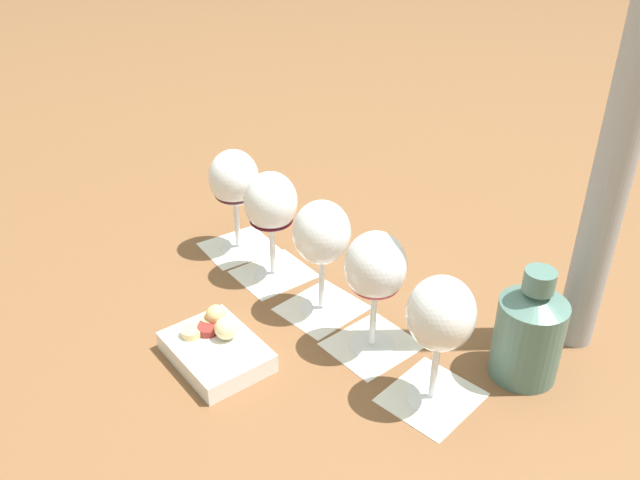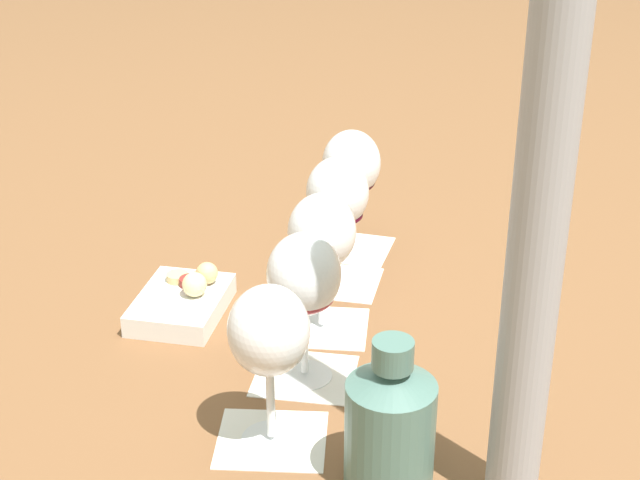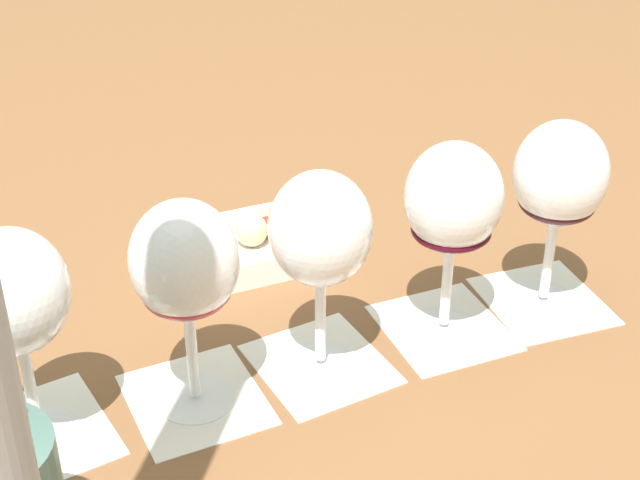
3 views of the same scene
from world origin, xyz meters
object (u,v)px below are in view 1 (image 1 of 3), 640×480
object	(u,v)px
wine_glass_3	(271,206)
umbrella_pole	(634,86)
wine_glass_1	(375,271)
ceramic_vase	(529,331)
wine_glass_4	(234,182)
wine_glass_0	(440,319)
wine_glass_2	(322,238)
snack_dish	(216,347)

from	to	relation	value
wine_glass_3	umbrella_pole	xyz separation A→B (m)	(-0.48, -0.00, 0.25)
wine_glass_1	ceramic_vase	size ratio (longest dim) A/B	1.11
wine_glass_4	umbrella_pole	bearing A→B (deg)	174.57
wine_glass_3	ceramic_vase	xyz separation A→B (m)	(-0.42, 0.10, -0.06)
wine_glass_0	wine_glass_2	world-z (taller)	same
wine_glass_0	ceramic_vase	distance (m)	0.15
wine_glass_3	ceramic_vase	size ratio (longest dim) A/B	1.11
wine_glass_2	umbrella_pole	world-z (taller)	umbrella_pole
wine_glass_2	umbrella_pole	distance (m)	0.45
wine_glass_3	wine_glass_4	distance (m)	0.11
wine_glass_3	wine_glass_4	xyz separation A→B (m)	(0.09, -0.06, -0.00)
umbrella_pole	wine_glass_2	bearing A→B (deg)	10.06
wine_glass_0	snack_dish	xyz separation A→B (m)	(0.30, 0.03, -0.11)
wine_glass_4	umbrella_pole	world-z (taller)	umbrella_pole
wine_glass_2	ceramic_vase	size ratio (longest dim) A/B	1.11
snack_dish	umbrella_pole	world-z (taller)	umbrella_pole
wine_glass_0	snack_dish	bearing A→B (deg)	5.24
ceramic_vase	wine_glass_0	bearing A→B (deg)	40.99
wine_glass_1	wine_glass_3	size ratio (longest dim) A/B	1.00
wine_glass_1	snack_dish	bearing A→B (deg)	27.20
wine_glass_1	wine_glass_2	bearing A→B (deg)	-29.86
wine_glass_2	snack_dish	size ratio (longest dim) A/B	1.02
ceramic_vase	snack_dish	distance (m)	0.43
wine_glass_0	ceramic_vase	bearing A→B (deg)	-139.01
wine_glass_3	umbrella_pole	distance (m)	0.54
wine_glass_4	snack_dish	distance (m)	0.32
ceramic_vase	umbrella_pole	world-z (taller)	umbrella_pole
wine_glass_1	wine_glass_4	bearing A→B (deg)	-30.40
wine_glass_3	wine_glass_0	bearing A→B (deg)	148.18
wine_glass_2	ceramic_vase	distance (m)	0.32
wine_glass_0	snack_dish	world-z (taller)	wine_glass_0
wine_glass_1	wine_glass_4	world-z (taller)	same
snack_dish	wine_glass_0	bearing A→B (deg)	-174.76
wine_glass_3	snack_dish	xyz separation A→B (m)	(-0.01, 0.22, -0.11)
wine_glass_0	ceramic_vase	xyz separation A→B (m)	(-0.11, -0.09, -0.06)
wine_glass_1	umbrella_pole	world-z (taller)	umbrella_pole
wine_glass_1	umbrella_pole	size ratio (longest dim) A/B	0.24
wine_glass_0	umbrella_pole	bearing A→B (deg)	-130.54
wine_glass_0	wine_glass_4	size ratio (longest dim) A/B	1.00
ceramic_vase	wine_glass_2	bearing A→B (deg)	-7.23
wine_glass_1	ceramic_vase	bearing A→B (deg)	-175.21
wine_glass_2	wine_glass_1	bearing A→B (deg)	150.14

